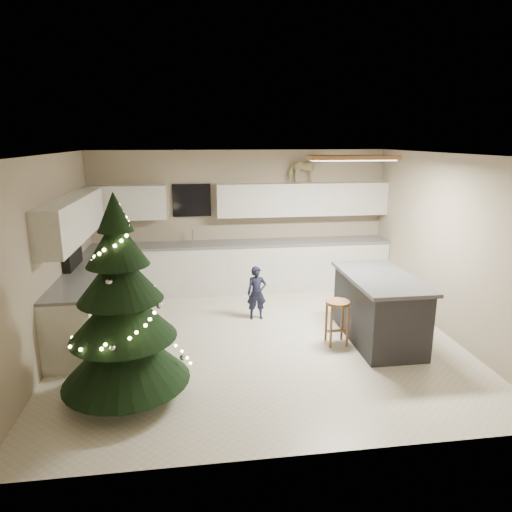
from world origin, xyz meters
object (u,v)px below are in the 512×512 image
Objects in this scene: bar_stool at (337,312)px; toddler at (257,293)px; christmas_tree at (123,318)px; rocking_horse at (305,169)px; island at (379,308)px.

toddler is at bearing 132.31° from bar_stool.
christmas_tree is (-2.72, -1.00, 0.47)m from bar_stool.
christmas_tree is 3.75× the size of rocking_horse.
christmas_tree reaches higher than island.
bar_stool is at bearing 20.13° from christmas_tree.
island reaches higher than bar_stool.
island is 0.62m from bar_stool.
island is 3.53m from christmas_tree.
island is 2.69× the size of bar_stool.
christmas_tree reaches higher than bar_stool.
rocking_horse is at bearing 51.66° from christmas_tree.
island is at bearing 17.43° from christmas_tree.
bar_stool is at bearing 168.13° from rocking_horse.
island is at bearing -33.33° from toddler.
christmas_tree is 2.75m from toddler.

